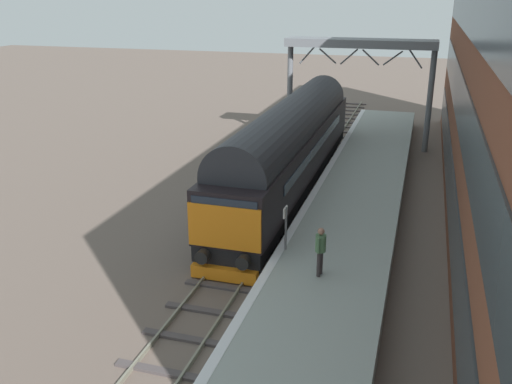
{
  "coord_description": "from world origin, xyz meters",
  "views": [
    {
      "loc": [
        6.1,
        -21.44,
        9.64
      ],
      "look_at": [
        0.2,
        -1.82,
        2.26
      ],
      "focal_mm": 39.15,
      "sensor_mm": 36.0,
      "label": 1
    }
  ],
  "objects": [
    {
      "name": "ground_plane",
      "position": [
        0.0,
        0.0,
        0.0
      ],
      "size": [
        140.0,
        140.0,
        0.0
      ],
      "primitive_type": "plane",
      "color": "#64564D",
      "rests_on": "ground"
    },
    {
      "name": "track_main",
      "position": [
        0.0,
        0.0,
        0.06
      ],
      "size": [
        2.5,
        60.0,
        0.15
      ],
      "color": "slate",
      "rests_on": "ground"
    },
    {
      "name": "station_platform",
      "position": [
        3.6,
        0.0,
        0.5
      ],
      "size": [
        4.0,
        44.0,
        1.01
      ],
      "color": "#949D99",
      "rests_on": "ground"
    },
    {
      "name": "diesel_locomotive",
      "position": [
        0.0,
        4.78,
        2.49
      ],
      "size": [
        2.74,
        19.87,
        4.68
      ],
      "color": "black",
      "rests_on": "ground"
    },
    {
      "name": "platform_number_sign",
      "position": [
        1.92,
        -3.96,
        2.09
      ],
      "size": [
        0.1,
        0.44,
        1.6
      ],
      "color": "slate",
      "rests_on": "station_platform"
    },
    {
      "name": "waiting_passenger",
      "position": [
        3.44,
        -5.47,
        1.99
      ],
      "size": [
        0.39,
        0.5,
        1.64
      ],
      "rotation": [
        0.0,
        0.0,
        1.41
      ],
      "color": "#362E2F",
      "rests_on": "station_platform"
    },
    {
      "name": "overhead_footbridge",
      "position": [
        2.05,
        14.6,
        6.1
      ],
      "size": [
        9.3,
        2.0,
        6.87
      ],
      "color": "slate",
      "rests_on": "ground"
    }
  ]
}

